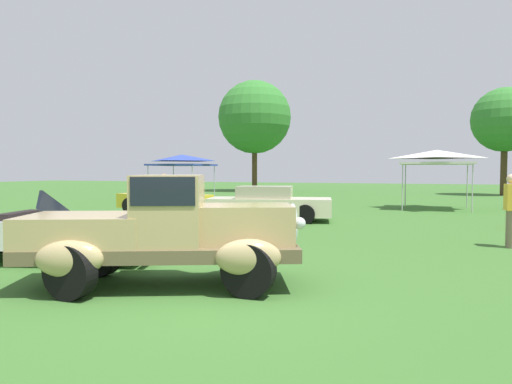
{
  "coord_description": "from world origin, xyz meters",
  "views": [
    {
      "loc": [
        3.18,
        -5.97,
        1.77
      ],
      "look_at": [
        -0.36,
        3.59,
        1.3
      ],
      "focal_mm": 32.73,
      "sensor_mm": 36.0,
      "label": 1
    }
  ],
  "objects": [
    {
      "name": "ground_plane",
      "position": [
        0.0,
        0.0,
        0.0
      ],
      "size": [
        120.0,
        120.0,
        0.0
      ],
      "primitive_type": "plane",
      "color": "#386628"
    },
    {
      "name": "feature_pickup_truck",
      "position": [
        -0.58,
        0.19,
        0.86
      ],
      "size": [
        4.32,
        2.98,
        1.7
      ],
      "color": "brown",
      "rests_on": "ground_plane"
    },
    {
      "name": "neighbor_convertible",
      "position": [
        -3.86,
        1.19,
        0.58
      ],
      "size": [
        4.92,
        2.89,
        1.4
      ],
      "color": "silver",
      "rests_on": "ground_plane"
    },
    {
      "name": "show_car_yellow",
      "position": [
        -7.09,
        10.71,
        0.6
      ],
      "size": [
        4.35,
        2.73,
        1.22
      ],
      "color": "yellow",
      "rests_on": "ground_plane"
    },
    {
      "name": "show_car_cream",
      "position": [
        -2.06,
        9.5,
        0.6
      ],
      "size": [
        4.53,
        2.57,
        1.22
      ],
      "color": "beige",
      "rests_on": "ground_plane"
    },
    {
      "name": "spectator_between_cars",
      "position": [
        -3.11,
        4.3,
        0.91
      ],
      "size": [
        0.31,
        0.44,
        1.69
      ],
      "color": "#383838",
      "rests_on": "ground_plane"
    },
    {
      "name": "spectator_by_row",
      "position": [
        4.97,
        6.02,
        0.91
      ],
      "size": [
        0.27,
        0.42,
        1.69
      ],
      "color": "#7F7056",
      "rests_on": "ground_plane"
    },
    {
      "name": "canopy_tent_left_field",
      "position": [
        -10.42,
        18.28,
        2.42
      ],
      "size": [
        3.15,
        3.15,
        2.71
      ],
      "color": "#B7B7BC",
      "rests_on": "ground_plane"
    },
    {
      "name": "canopy_tent_center_field",
      "position": [
        3.52,
        16.9,
        2.42
      ],
      "size": [
        3.12,
        3.12,
        2.71
      ],
      "color": "#B7B7BC",
      "rests_on": "ground_plane"
    },
    {
      "name": "treeline_far_left",
      "position": [
        -10.77,
        31.4,
        6.29
      ],
      "size": [
        6.18,
        6.18,
        9.4
      ],
      "color": "#47331E",
      "rests_on": "ground_plane"
    },
    {
      "name": "treeline_mid_left",
      "position": [
        8.2,
        31.19,
        5.34
      ],
      "size": [
        4.54,
        4.54,
        7.64
      ],
      "color": "#47331E",
      "rests_on": "ground_plane"
    }
  ]
}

